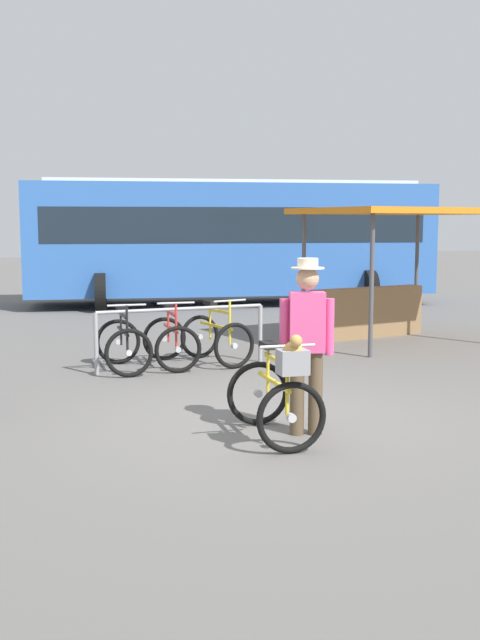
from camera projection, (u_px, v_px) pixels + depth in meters
ground_plane at (270, 423)px, 7.93m from camera, size 80.00×80.00×0.00m
bike_rack_rail at (182, 324)px, 10.81m from camera, size 2.51×0.20×0.88m
racked_bike_black at (123, 344)px, 10.70m from camera, size 0.71×1.15×0.98m
racked_bike_red at (171, 341)px, 10.97m from camera, size 0.73×1.15×0.98m
racked_bike_yellow at (216, 338)px, 11.24m from camera, size 0.87×1.20×0.97m
featured_bicycle at (278, 392)px, 7.18m from camera, size 0.74×1.23×1.09m
person_with_featured_bike at (307, 339)px, 7.38m from camera, size 0.51×0.32×1.72m
bus_distant at (231, 235)px, 19.30m from camera, size 10.29×4.56×3.08m
market_stall at (384, 261)px, 13.31m from camera, size 3.46×2.82×2.30m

